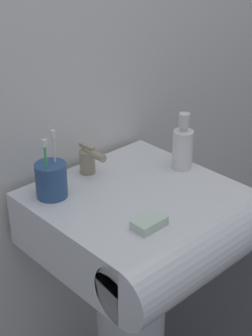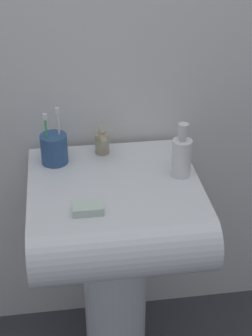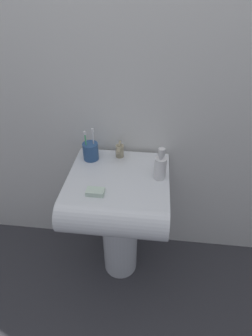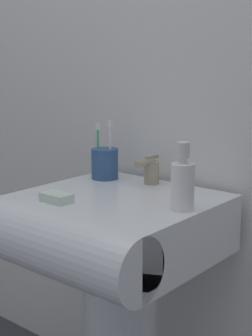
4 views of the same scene
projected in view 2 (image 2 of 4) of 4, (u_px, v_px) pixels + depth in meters
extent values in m
cube|color=silver|center=(101.00, 19.00, 1.57)|extent=(5.00, 0.05, 2.40)
cylinder|color=white|center=(115.00, 294.00, 1.80)|extent=(0.22, 0.22, 0.62)
cube|color=white|center=(114.00, 202.00, 1.60)|extent=(0.52, 0.45, 0.16)
cylinder|color=white|center=(124.00, 249.00, 1.41)|extent=(0.52, 0.16, 0.16)
cylinder|color=tan|center=(102.00, 143.00, 1.68)|extent=(0.05, 0.05, 0.07)
cylinder|color=tan|center=(103.00, 139.00, 1.63)|extent=(0.02, 0.07, 0.02)
cube|color=tan|center=(102.00, 130.00, 1.66)|extent=(0.01, 0.06, 0.01)
cylinder|color=#2D5184|center=(54.00, 149.00, 1.62)|extent=(0.09, 0.09, 0.10)
cylinder|color=#3FB266|center=(47.00, 140.00, 1.59)|extent=(0.01, 0.01, 0.14)
cube|color=white|center=(45.00, 117.00, 1.55)|extent=(0.01, 0.01, 0.02)
cylinder|color=white|center=(59.00, 136.00, 1.61)|extent=(0.01, 0.01, 0.15)
cube|color=white|center=(57.00, 111.00, 1.56)|extent=(0.01, 0.01, 0.02)
cylinder|color=white|center=(181.00, 158.00, 1.55)|extent=(0.06, 0.06, 0.12)
cylinder|color=silver|center=(183.00, 138.00, 1.52)|extent=(0.02, 0.02, 0.01)
cylinder|color=silver|center=(183.00, 130.00, 1.50)|extent=(0.03, 0.03, 0.04)
cube|color=silver|center=(88.00, 209.00, 1.41)|extent=(0.08, 0.05, 0.02)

